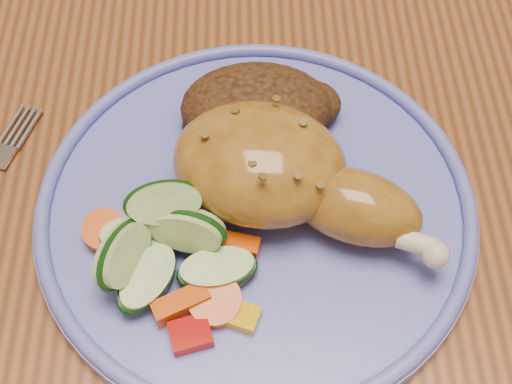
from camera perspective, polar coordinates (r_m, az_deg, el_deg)
dining_table at (r=0.61m, az=4.28°, el=1.47°), size 0.90×1.40×0.75m
plate at (r=0.48m, az=0.00°, el=-1.39°), size 0.30×0.30×0.01m
plate_rim at (r=0.47m, az=0.00°, el=-0.68°), size 0.29×0.29×0.01m
chicken_leg at (r=0.46m, az=2.12°, el=1.47°), size 0.18×0.13×0.06m
rice_pilaf at (r=0.50m, az=0.25°, el=6.68°), size 0.11×0.08×0.05m
vegetable_pile at (r=0.44m, az=-7.20°, el=-4.77°), size 0.11×0.11×0.06m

